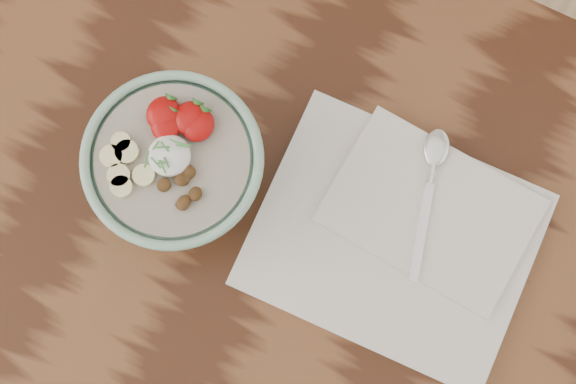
% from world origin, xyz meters
% --- Properties ---
extents(table, '(1.60, 0.90, 0.75)m').
position_xyz_m(table, '(0.00, 0.00, 0.66)').
color(table, '#381A0E').
rests_on(table, ground).
extents(breakfast_bowl, '(0.18, 0.18, 0.12)m').
position_xyz_m(breakfast_bowl, '(-0.09, 0.10, 0.81)').
color(breakfast_bowl, '#87B59B').
rests_on(breakfast_bowl, table).
extents(napkin, '(0.29, 0.24, 0.02)m').
position_xyz_m(napkin, '(0.15, 0.14, 0.76)').
color(napkin, silver).
rests_on(napkin, table).
extents(spoon, '(0.06, 0.16, 0.01)m').
position_xyz_m(spoon, '(0.15, 0.22, 0.77)').
color(spoon, silver).
rests_on(spoon, napkin).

